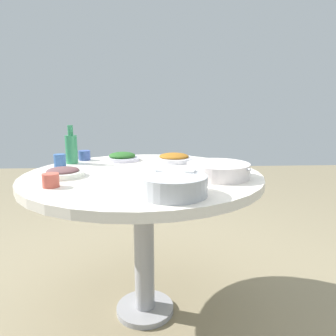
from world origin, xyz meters
The scene contains 11 objects.
ground centered at (0.00, 0.00, 0.00)m, with size 8.00×8.00×0.00m, color #84785B.
round_dining_table centered at (0.00, 0.00, 0.68)m, with size 1.17×1.17×0.77m.
rice_bowl centered at (-0.12, 0.39, 0.81)m, with size 0.26×0.26×0.08m.
soup_bowl centered at (-0.35, 0.12, 0.80)m, with size 0.29×0.29×0.07m.
dish_greens centered at (0.13, -0.36, 0.79)m, with size 0.21×0.21×0.05m.
dish_stirfry centered at (-0.18, -0.31, 0.79)m, with size 0.23×0.23×0.05m.
dish_eggplant centered at (0.37, 0.06, 0.79)m, with size 0.20×0.20×0.04m.
green_bottle centered at (0.41, -0.28, 0.86)m, with size 0.07×0.07×0.22m.
tea_cup_near centered at (0.36, -0.38, 0.80)m, with size 0.07×0.07×0.06m, color #39529A.
tea_cup_far centered at (0.45, -0.15, 0.81)m, with size 0.06×0.06×0.07m, color #335995.
tea_cup_side centered at (0.37, 0.25, 0.80)m, with size 0.07×0.07×0.06m, color #C05141.
Camera 1 is at (-0.04, 1.53, 1.11)m, focal length 33.73 mm.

